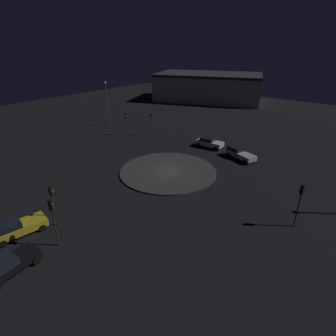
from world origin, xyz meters
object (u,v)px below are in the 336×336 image
traffic_light_east (52,198)px  car_silver (240,153)px  traffic_light_east_near (53,214)px  streetlamp_south (107,100)px  store_building (208,87)px  traffic_light_north (300,198)px  traffic_light_southwest (126,120)px  car_black (7,265)px  car_white (209,142)px  traffic_light_southwest_near (151,120)px  car_yellow (17,227)px

traffic_light_east → car_silver: bearing=-10.4°
traffic_light_east_near → streetlamp_south: streetlamp_south is taller
store_building → traffic_light_north: bearing=107.2°
traffic_light_north → traffic_light_east_near: (15.36, -14.69, 0.06)m
traffic_light_north → traffic_light_southwest: 33.51m
car_black → car_white: (-32.63, -2.49, 0.04)m
traffic_light_east_near → traffic_light_north: bearing=-50.2°
car_silver → traffic_light_southwest_near: traffic_light_southwest_near is taller
store_building → traffic_light_east: bearing=86.7°
car_silver → traffic_light_southwest: bearing=-152.8°
streetlamp_south → store_building: bearing=177.1°
car_white → traffic_light_east_near: bearing=-89.0°
traffic_light_southwest_near → streetlamp_south: streetlamp_south is taller
traffic_light_north → car_yellow: bearing=47.9°
car_white → store_building: size_ratio=0.14×
car_black → car_white: bearing=-2.8°
car_black → traffic_light_north: size_ratio=1.03×
car_black → car_white: 32.73m
traffic_light_southwest_near → streetlamp_south: 11.34m
car_silver → traffic_light_southwest_near: bearing=-159.9°
traffic_light_east → store_building: store_building is taller
car_silver → streetlamp_south: size_ratio=0.57×
car_yellow → traffic_light_southwest: size_ratio=1.15×
car_yellow → traffic_light_east_near: 5.00m
car_yellow → streetlamp_south: streetlamp_south is taller
car_silver → car_white: size_ratio=1.12×
car_white → traffic_light_east_near: size_ratio=0.98×
car_yellow → traffic_light_southwest_near: traffic_light_southwest_near is taller
traffic_light_southwest_near → traffic_light_north: bearing=17.3°
car_white → traffic_light_southwest: bearing=-169.0°
car_black → car_white: car_white is taller
traffic_light_north → streetlamp_south: size_ratio=0.51×
car_white → traffic_light_southwest: size_ratio=1.07×
car_yellow → car_black: bearing=-113.3°
car_silver → car_white: 6.08m
traffic_light_southwest_near → store_building: (-34.52, -9.26, 0.88)m
car_white → traffic_light_east_near: (28.56, 2.58, 2.35)m
traffic_light_southwest → streetlamp_south: size_ratio=0.47×
traffic_light_east → store_building: size_ratio=0.13×
car_yellow → traffic_light_southwest_near: size_ratio=1.18×
traffic_light_southwest → streetlamp_south: (-1.98, -7.56, 2.31)m
car_black → car_yellow: (-2.55, -4.03, 0.01)m
traffic_light_southwest → traffic_light_southwest_near: size_ratio=1.02×
car_yellow → traffic_light_east: bearing=-14.6°
streetlamp_south → car_yellow: bearing=36.9°
car_white → traffic_light_southwest_near: bearing=-177.1°
traffic_light_southwest → streetlamp_south: bearing=-169.4°
traffic_light_north → traffic_light_southwest_near: traffic_light_north is taller
streetlamp_south → store_building: streetlamp_south is taller
car_black → car_yellow: bearing=50.5°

